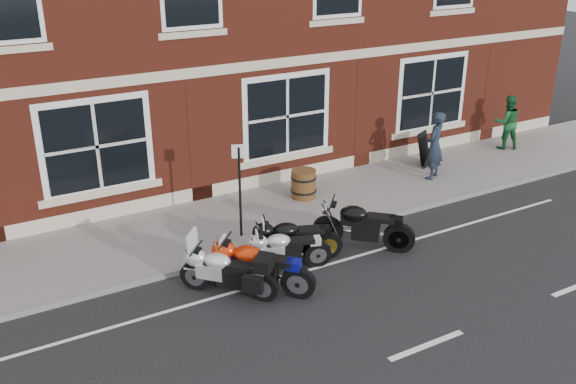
# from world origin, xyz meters

# --- Properties ---
(ground) EXTENTS (80.00, 80.00, 0.00)m
(ground) POSITION_xyz_m (0.00, 0.00, 0.00)
(ground) COLOR black
(ground) RESTS_ON ground
(sidewalk) EXTENTS (30.00, 3.00, 0.12)m
(sidewalk) POSITION_xyz_m (0.00, 3.00, 0.06)
(sidewalk) COLOR slate
(sidewalk) RESTS_ON ground
(kerb) EXTENTS (30.00, 0.16, 0.12)m
(kerb) POSITION_xyz_m (0.00, 1.42, 0.06)
(kerb) COLOR slate
(kerb) RESTS_ON ground
(moto_touring_silver) EXTENTS (1.47, 1.56, 1.33)m
(moto_touring_silver) POSITION_xyz_m (-2.28, 0.22, 0.54)
(moto_touring_silver) COLOR black
(moto_touring_silver) RESTS_ON ground
(moto_sport_red) EXTENTS (1.63, 1.71, 1.00)m
(moto_sport_red) POSITION_xyz_m (-1.68, 0.01, 0.57)
(moto_sport_red) COLOR black
(moto_sport_red) RESTS_ON ground
(moto_sport_black) EXTENTS (1.98, 0.85, 0.93)m
(moto_sport_black) POSITION_xyz_m (-0.50, 0.75, 0.53)
(moto_sport_black) COLOR black
(moto_sport_black) RESTS_ON ground
(moto_sport_silver) EXTENTS (1.84, 0.72, 0.86)m
(moto_sport_silver) POSITION_xyz_m (-0.83, 0.50, 0.49)
(moto_sport_silver) COLOR black
(moto_sport_silver) RESTS_ON ground
(moto_naked_black) EXTENTS (1.75, 1.67, 1.03)m
(moto_naked_black) POSITION_xyz_m (1.12, 0.51, 0.59)
(moto_naked_black) COLOR black
(moto_naked_black) RESTS_ON ground
(pedestrian_left) EXTENTS (0.82, 0.74, 1.89)m
(pedestrian_left) POSITION_xyz_m (5.14, 2.73, 1.06)
(pedestrian_left) COLOR #1A2430
(pedestrian_left) RESTS_ON sidewalk
(pedestrian_right) EXTENTS (1.01, 0.92, 1.70)m
(pedestrian_right) POSITION_xyz_m (8.83, 3.56, 0.97)
(pedestrian_right) COLOR #185629
(pedestrian_right) RESTS_ON sidewalk
(a_board_sign) EXTENTS (0.69, 0.60, 0.97)m
(a_board_sign) POSITION_xyz_m (5.66, 3.55, 0.60)
(a_board_sign) COLOR black
(a_board_sign) RESTS_ON sidewalk
(barrel_planter) EXTENTS (0.67, 0.67, 0.74)m
(barrel_planter) POSITION_xyz_m (1.33, 3.33, 0.49)
(barrel_planter) COLOR #4F2215
(barrel_planter) RESTS_ON sidewalk
(parking_sign) EXTENTS (0.29, 0.14, 2.18)m
(parking_sign) POSITION_xyz_m (-1.04, 2.14, 1.38)
(parking_sign) COLOR black
(parking_sign) RESTS_ON sidewalk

